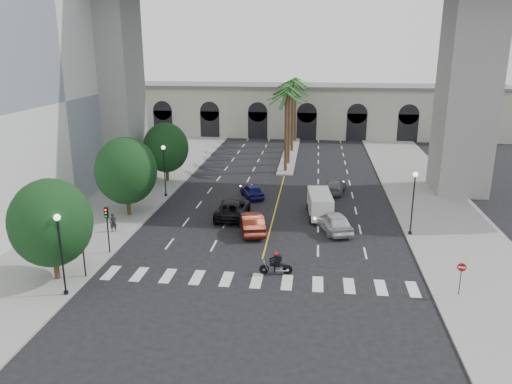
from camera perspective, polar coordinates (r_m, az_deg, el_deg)
name	(u,v)px	position (r m, az deg, el deg)	size (l,w,h in m)	color
ground	(259,271)	(34.60, 0.37, -9.01)	(140.00, 140.00, 0.00)	black
sidewalk_left	(128,198)	(51.79, -14.39, -0.69)	(8.00, 100.00, 0.15)	gray
sidewalk_right	(436,210)	(49.70, 19.91, -1.90)	(8.00, 100.00, 0.15)	gray
median	(290,154)	(70.69, 3.89, 4.34)	(2.00, 24.00, 0.20)	gray
pier_building	(296,110)	(86.77, 4.58, 9.36)	(71.00, 10.50, 8.50)	beige
bridge	(319,7)	(53.17, 7.21, 20.24)	(75.00, 13.00, 26.00)	gray
palm_a	(287,97)	(59.43, 3.52, 10.83)	(3.20, 3.20, 10.30)	#47331E
palm_b	(289,91)	(63.38, 3.84, 11.42)	(3.20, 3.20, 10.60)	#47331E
palm_c	(289,92)	(67.41, 3.77, 11.33)	(3.20, 3.20, 10.10)	#47331E
palm_d	(293,84)	(71.32, 4.26, 12.19)	(3.20, 3.20, 10.90)	#47331E
palm_e	(293,85)	(75.35, 4.21, 12.07)	(3.20, 3.20, 10.40)	#47331E
palm_f	(296,82)	(79.30, 4.58, 12.47)	(3.20, 3.20, 10.70)	#47331E
street_tree_near	(51,223)	(34.31, -22.39, -3.27)	(5.20, 5.20, 6.89)	#382616
street_tree_mid	(126,171)	(45.51, -14.63, 2.36)	(5.44, 5.44, 7.21)	#382616
street_tree_far	(166,148)	(56.63, -10.25, 5.01)	(5.04, 5.04, 6.68)	#382616
lamp_post_left_near	(61,248)	(32.20, -21.43, -5.96)	(0.40, 0.40, 5.35)	black
lamp_post_left_far	(164,167)	(50.71, -10.44, 2.88)	(0.40, 0.40, 5.35)	black
lamp_post_right	(413,198)	(41.49, 17.53, -0.65)	(0.40, 0.40, 5.35)	black
traffic_signal_near	(82,243)	(34.46, -19.24, -5.54)	(0.25, 0.18, 3.65)	black
traffic_signal_far	(107,222)	(37.84, -16.64, -3.34)	(0.25, 0.18, 3.65)	black
motorcycle_rider	(277,264)	(33.89, 2.40, -8.23)	(2.24, 0.60, 1.61)	black
car_a	(334,221)	(41.85, 8.88, -3.34)	(2.00, 4.97, 1.69)	silver
car_b	(251,222)	(41.16, -0.54, -3.49)	(1.77, 5.08, 1.68)	#501910
car_c	(233,208)	(44.76, -2.66, -1.89)	(2.68, 5.81, 1.61)	black
car_d	(335,186)	(52.84, 9.01, 0.66)	(1.91, 4.70, 1.36)	slate
car_e	(252,191)	(50.51, -0.46, 0.15)	(1.66, 4.12, 1.40)	#11134F
cargo_van	(320,204)	(45.02, 7.32, -1.35)	(2.47, 5.30, 2.19)	silver
pedestrian_a	(113,223)	(42.50, -15.99, -3.38)	(0.56, 0.37, 1.54)	black
pedestrian_b	(74,215)	(45.07, -20.04, -2.48)	(0.85, 0.67, 1.76)	black
do_not_enter_sign	(461,272)	(33.02, 22.40, -8.50)	(0.54, 0.15, 2.26)	black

